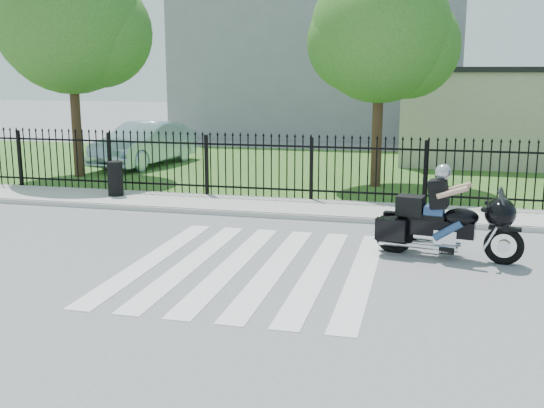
# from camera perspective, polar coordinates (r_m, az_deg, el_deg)

# --- Properties ---
(ground) EXTENTS (120.00, 120.00, 0.00)m
(ground) POSITION_cam_1_polar(r_m,az_deg,el_deg) (11.77, -1.74, -5.68)
(ground) COLOR slate
(ground) RESTS_ON ground
(crosswalk) EXTENTS (5.00, 5.50, 0.01)m
(crosswalk) POSITION_cam_1_polar(r_m,az_deg,el_deg) (11.77, -1.74, -5.66)
(crosswalk) COLOR silver
(crosswalk) RESTS_ON ground
(sidewalk) EXTENTS (40.00, 2.00, 0.12)m
(sidewalk) POSITION_cam_1_polar(r_m,az_deg,el_deg) (16.47, 2.89, -0.40)
(sidewalk) COLOR #ADAAA3
(sidewalk) RESTS_ON ground
(curb) EXTENTS (40.00, 0.12, 0.12)m
(curb) POSITION_cam_1_polar(r_m,az_deg,el_deg) (15.52, 2.20, -1.15)
(curb) COLOR #ADAAA3
(curb) RESTS_ON ground
(grass_strip) EXTENTS (40.00, 12.00, 0.02)m
(grass_strip) POSITION_cam_1_polar(r_m,az_deg,el_deg) (23.28, 6.15, 3.02)
(grass_strip) COLOR #2D5D20
(grass_strip) RESTS_ON ground
(iron_fence) EXTENTS (26.00, 0.04, 1.80)m
(iron_fence) POSITION_cam_1_polar(r_m,az_deg,el_deg) (17.29, 3.55, 3.02)
(iron_fence) COLOR black
(iron_fence) RESTS_ON ground
(tree_left) EXTENTS (4.80, 4.80, 7.58)m
(tree_left) POSITION_cam_1_polar(r_m,az_deg,el_deg) (22.55, -17.66, 15.43)
(tree_left) COLOR #382316
(tree_left) RESTS_ON ground
(tree_mid) EXTENTS (4.20, 4.20, 6.78)m
(tree_mid) POSITION_cam_1_polar(r_m,az_deg,el_deg) (19.91, 9.69, 14.89)
(tree_mid) COLOR #382316
(tree_mid) RESTS_ON ground
(building_low) EXTENTS (10.00, 6.00, 3.50)m
(building_low) POSITION_cam_1_polar(r_m,az_deg,el_deg) (27.17, 22.33, 7.16)
(building_low) COLOR beige
(building_low) RESTS_ON ground
(building_low_roof) EXTENTS (10.20, 6.20, 0.20)m
(building_low_roof) POSITION_cam_1_polar(r_m,az_deg,el_deg) (27.11, 22.64, 11.05)
(building_low_roof) COLOR black
(building_low_roof) RESTS_ON building_low
(building_tall) EXTENTS (15.00, 10.00, 12.00)m
(building_tall) POSITION_cam_1_polar(r_m,az_deg,el_deg) (37.39, 4.62, 15.54)
(building_tall) COLOR gray
(building_tall) RESTS_ON ground
(motorcycle_rider) EXTENTS (2.80, 1.22, 1.86)m
(motorcycle_rider) POSITION_cam_1_polar(r_m,az_deg,el_deg) (12.63, 15.13, -1.30)
(motorcycle_rider) COLOR black
(motorcycle_rider) RESTS_ON ground
(parked_car) EXTENTS (2.52, 5.21, 1.65)m
(parked_car) POSITION_cam_1_polar(r_m,az_deg,el_deg) (24.70, -11.34, 5.31)
(parked_car) COLOR silver
(parked_car) RESTS_ON grass_strip
(litter_bin) EXTENTS (0.55, 0.55, 0.96)m
(litter_bin) POSITION_cam_1_polar(r_m,az_deg,el_deg) (18.32, -13.87, 2.23)
(litter_bin) COLOR black
(litter_bin) RESTS_ON sidewalk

